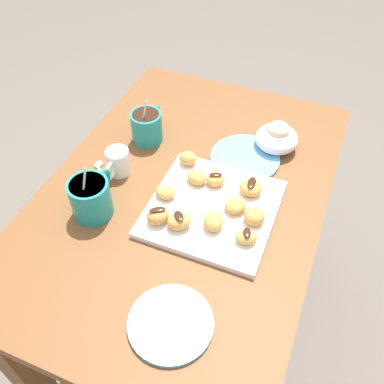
% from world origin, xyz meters
% --- Properties ---
extents(ground_plane, '(8.00, 8.00, 0.00)m').
position_xyz_m(ground_plane, '(0.00, 0.00, 0.00)').
color(ground_plane, '#665B51').
extents(dining_table, '(1.02, 0.69, 0.74)m').
position_xyz_m(dining_table, '(0.00, 0.00, 0.59)').
color(dining_table, brown).
rests_on(dining_table, ground_plane).
extents(pastry_plate_square, '(0.30, 0.30, 0.02)m').
position_xyz_m(pastry_plate_square, '(-0.04, -0.09, 0.75)').
color(pastry_plate_square, white).
rests_on(pastry_plate_square, dining_table).
extents(coffee_mug_teal_left, '(0.14, 0.10, 0.15)m').
position_xyz_m(coffee_mug_teal_left, '(-0.15, 0.18, 0.79)').
color(coffee_mug_teal_left, teal).
rests_on(coffee_mug_teal_left, dining_table).
extents(coffee_mug_teal_right, '(0.13, 0.09, 0.14)m').
position_xyz_m(coffee_mug_teal_right, '(0.15, 0.18, 0.79)').
color(coffee_mug_teal_right, teal).
rests_on(coffee_mug_teal_right, dining_table).
extents(cream_pitcher_white, '(0.10, 0.06, 0.07)m').
position_xyz_m(cream_pitcher_white, '(-0.00, 0.19, 0.78)').
color(cream_pitcher_white, white).
rests_on(cream_pitcher_white, dining_table).
extents(ice_cream_bowl, '(0.12, 0.12, 0.09)m').
position_xyz_m(ice_cream_bowl, '(0.25, -0.17, 0.78)').
color(ice_cream_bowl, white).
rests_on(ice_cream_bowl, dining_table).
extents(saucer_sky_left, '(0.17, 0.17, 0.01)m').
position_xyz_m(saucer_sky_left, '(-0.34, -0.11, 0.74)').
color(saucer_sky_left, '#66A8DB').
rests_on(saucer_sky_left, dining_table).
extents(saucer_sky_right, '(0.19, 0.19, 0.01)m').
position_xyz_m(saucer_sky_right, '(0.17, -0.11, 0.74)').
color(saucer_sky_right, '#66A8DB').
rests_on(saucer_sky_right, dining_table).
extents(loose_spoon_near_saucer, '(0.13, 0.11, 0.01)m').
position_xyz_m(loose_spoon_near_saucer, '(-0.04, 0.22, 0.74)').
color(loose_spoon_near_saucer, silver).
rests_on(loose_spoon_near_saucer, dining_table).
extents(beignet_0, '(0.06, 0.06, 0.03)m').
position_xyz_m(beignet_0, '(-0.10, -0.19, 0.77)').
color(beignet_0, '#D19347').
rests_on(beignet_0, pastry_plate_square).
extents(chocolate_drizzle_0, '(0.03, 0.03, 0.00)m').
position_xyz_m(chocolate_drizzle_0, '(-0.10, -0.19, 0.78)').
color(chocolate_drizzle_0, '#381E11').
rests_on(chocolate_drizzle_0, beignet_0).
extents(beignet_1, '(0.06, 0.06, 0.03)m').
position_xyz_m(beignet_1, '(0.03, -0.02, 0.77)').
color(beignet_1, '#D19347').
rests_on(beignet_1, pastry_plate_square).
extents(beignet_2, '(0.07, 0.07, 0.03)m').
position_xyz_m(beignet_2, '(0.04, -0.16, 0.77)').
color(beignet_2, '#D19347').
rests_on(beignet_2, pastry_plate_square).
extents(chocolate_drizzle_2, '(0.04, 0.02, 0.00)m').
position_xyz_m(chocolate_drizzle_2, '(0.04, -0.16, 0.79)').
color(chocolate_drizzle_2, '#381E11').
rests_on(chocolate_drizzle_2, beignet_2).
extents(beignet_3, '(0.07, 0.07, 0.03)m').
position_xyz_m(beignet_3, '(-0.03, -0.14, 0.77)').
color(beignet_3, '#D19347').
rests_on(beignet_3, pastry_plate_square).
extents(beignet_4, '(0.04, 0.05, 0.03)m').
position_xyz_m(beignet_4, '(-0.05, 0.03, 0.77)').
color(beignet_4, '#D19347').
rests_on(beignet_4, pastry_plate_square).
extents(beignet_5, '(0.07, 0.07, 0.04)m').
position_xyz_m(beignet_5, '(-0.12, -0.04, 0.77)').
color(beignet_5, '#D19347').
rests_on(beignet_5, pastry_plate_square).
extents(chocolate_drizzle_5, '(0.04, 0.04, 0.00)m').
position_xyz_m(chocolate_drizzle_5, '(-0.12, -0.04, 0.79)').
color(chocolate_drizzle_5, '#381E11').
rests_on(chocolate_drizzle_5, beignet_5).
extents(beignet_6, '(0.06, 0.06, 0.03)m').
position_xyz_m(beignet_6, '(0.04, -0.07, 0.77)').
color(beignet_6, '#D19347').
rests_on(beignet_6, pastry_plate_square).
extents(chocolate_drizzle_6, '(0.03, 0.04, 0.00)m').
position_xyz_m(chocolate_drizzle_6, '(0.04, -0.07, 0.79)').
color(chocolate_drizzle_6, '#381E11').
rests_on(chocolate_drizzle_6, beignet_6).
extents(beignet_7, '(0.07, 0.06, 0.04)m').
position_xyz_m(beignet_7, '(-0.09, -0.11, 0.77)').
color(beignet_7, '#D19347').
rests_on(beignet_7, pastry_plate_square).
extents(beignet_8, '(0.04, 0.05, 0.04)m').
position_xyz_m(beignet_8, '(0.08, 0.02, 0.77)').
color(beignet_8, '#D19347').
rests_on(beignet_8, pastry_plate_square).
extents(beignet_9, '(0.06, 0.06, 0.04)m').
position_xyz_m(beignet_9, '(-0.04, -0.19, 0.77)').
color(beignet_9, '#D19347').
rests_on(beignet_9, pastry_plate_square).
extents(beignet_10, '(0.07, 0.07, 0.04)m').
position_xyz_m(beignet_10, '(-0.13, 0.01, 0.77)').
color(beignet_10, '#D19347').
rests_on(beignet_10, pastry_plate_square).
extents(chocolate_drizzle_10, '(0.03, 0.04, 0.00)m').
position_xyz_m(chocolate_drizzle_10, '(-0.13, 0.01, 0.79)').
color(chocolate_drizzle_10, '#381E11').
rests_on(chocolate_drizzle_10, beignet_10).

